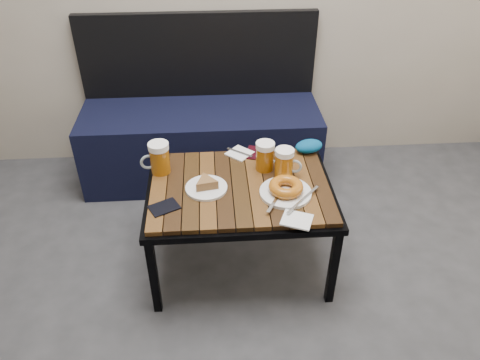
{
  "coord_description": "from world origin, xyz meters",
  "views": [
    {
      "loc": [
        -0.19,
        -0.73,
        1.71
      ],
      "look_at": [
        -0.07,
        0.96,
        0.5
      ],
      "focal_mm": 35.0,
      "sensor_mm": 36.0,
      "label": 1
    }
  ],
  "objects": [
    {
      "name": "bench",
      "position": [
        -0.25,
        1.76,
        0.27
      ],
      "size": [
        1.4,
        0.5,
        0.95
      ],
      "color": "black",
      "rests_on": "ground"
    },
    {
      "name": "knit_pouch",
      "position": [
        0.29,
        1.22,
        0.5
      ],
      "size": [
        0.16,
        0.12,
        0.06
      ],
      "primitive_type": "ellipsoid",
      "rotation": [
        0.0,
        0.0,
        0.26
      ],
      "color": "navy",
      "rests_on": "cafe_table"
    },
    {
      "name": "napkin_left",
      "position": [
        -0.05,
        1.22,
        0.48
      ],
      "size": [
        0.15,
        0.15,
        0.01
      ],
      "rotation": [
        0.0,
        0.0,
        0.83
      ],
      "color": "white",
      "rests_on": "cafe_table"
    },
    {
      "name": "napkin_right",
      "position": [
        0.14,
        0.7,
        0.48
      ],
      "size": [
        0.15,
        0.14,
        0.01
      ],
      "rotation": [
        0.0,
        0.0,
        -0.39
      ],
      "color": "white",
      "rests_on": "cafe_table"
    },
    {
      "name": "plate_bagel",
      "position": [
        0.13,
        0.88,
        0.5
      ],
      "size": [
        0.26,
        0.27,
        0.06
      ],
      "color": "white",
      "rests_on": "cafe_table"
    },
    {
      "name": "plate_pie",
      "position": [
        -0.22,
        0.94,
        0.49
      ],
      "size": [
        0.19,
        0.19,
        0.05
      ],
      "color": "white",
      "rests_on": "cafe_table"
    },
    {
      "name": "beer_mug_right",
      "position": [
        0.14,
        1.02,
        0.54
      ],
      "size": [
        0.13,
        0.1,
        0.14
      ],
      "rotation": [
        0.0,
        0.0,
        -0.29
      ],
      "color": "#98530C",
      "rests_on": "cafe_table"
    },
    {
      "name": "cafe_table",
      "position": [
        -0.07,
        0.96,
        0.43
      ],
      "size": [
        0.84,
        0.62,
        0.47
      ],
      "color": "black",
      "rests_on": "ground"
    },
    {
      "name": "beer_mug_centre",
      "position": [
        0.06,
        1.08,
        0.54
      ],
      "size": [
        0.13,
        0.11,
        0.14
      ],
      "rotation": [
        0.0,
        0.0,
        0.33
      ],
      "color": "#98530C",
      "rests_on": "cafe_table"
    },
    {
      "name": "passport_navy",
      "position": [
        -0.4,
        0.82,
        0.47
      ],
      "size": [
        0.15,
        0.13,
        0.01
      ],
      "primitive_type": "cube",
      "rotation": [
        0.0,
        0.0,
        -1.09
      ],
      "color": "black",
      "rests_on": "cafe_table"
    },
    {
      "name": "beer_mug_left",
      "position": [
        -0.43,
        1.09,
        0.55
      ],
      "size": [
        0.14,
        0.11,
        0.15
      ],
      "rotation": [
        0.0,
        0.0,
        3.35
      ],
      "color": "#98530C",
      "rests_on": "cafe_table"
    },
    {
      "name": "passport_burgundy",
      "position": [
        0.02,
        1.22,
        0.47
      ],
      "size": [
        0.12,
        0.14,
        0.01
      ],
      "primitive_type": "cube",
      "rotation": [
        0.0,
        0.0,
        -0.31
      ],
      "color": "black",
      "rests_on": "cafe_table"
    }
  ]
}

